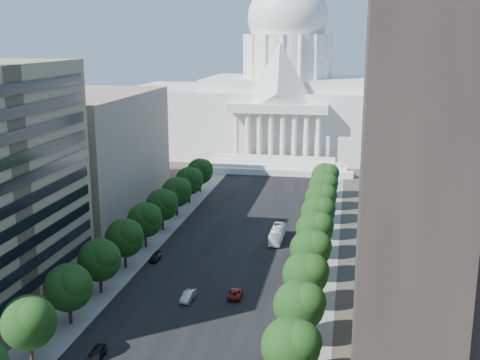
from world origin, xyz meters
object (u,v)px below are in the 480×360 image
Objects in this scene: car_dark_a at (97,354)px; car_dark_b at (155,257)px; car_silver at (188,296)px; car_red at (235,294)px; city_bus at (277,234)px.

car_dark_b is at bearing 91.14° from car_dark_a.
car_silver reaches higher than car_red.
car_dark_b is at bearing -143.64° from city_bus.
car_dark_a is at bearing -105.74° from car_silver.
car_dark_a is 22.40m from car_silver.
car_silver is at bearing 15.88° from car_red.
car_dark_a is at bearing 53.65° from car_red.
car_dark_b is (-19.24, 14.41, -0.04)m from car_red.
city_bus is at bearing 33.99° from car_dark_b.
car_silver is 0.95× the size of car_red.
city_bus reaches higher than car_dark_a.
car_red reaches higher than car_dark_b.
car_dark_a is 28.31m from car_red.
car_dark_a is 57.81m from city_bus.
car_dark_a reaches higher than car_silver.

